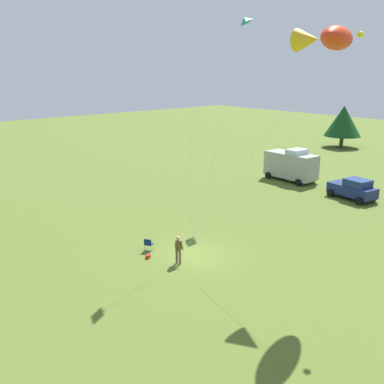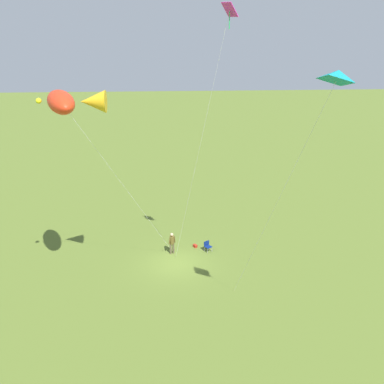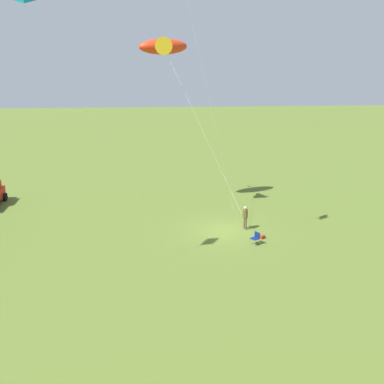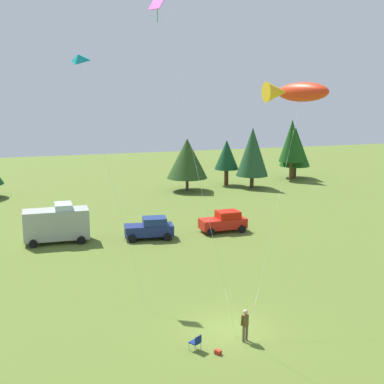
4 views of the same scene
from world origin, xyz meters
name	(u,v)px [view 2 (image 2 of 4)]	position (x,y,z in m)	size (l,w,h in m)	color
ground_plane	(176,264)	(0.00, 0.00, 0.00)	(160.00, 160.00, 0.00)	#546827
person_kite_flyer	(172,242)	(0.26, -1.56, 1.02)	(0.56, 0.44, 1.74)	brown
folding_chair	(207,245)	(-2.49, -1.77, 0.49)	(0.66, 0.66, 0.82)	navy
backpack_on_grass	(195,246)	(-1.57, -2.45, 0.11)	(0.32, 0.22, 0.22)	#A82718
kite_large_fish	(69,102)	(5.75, 4.05, 12.71)	(7.30, 7.98, 13.34)	red
kite_delta_teal	(338,77)	(-6.44, 10.81, 14.82)	(3.44, 7.93, 15.24)	teal
kite_diamond_rainbow	(226,26)	(-2.86, 3.16, 16.54)	(3.47, 4.91, 17.75)	#CF32A2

